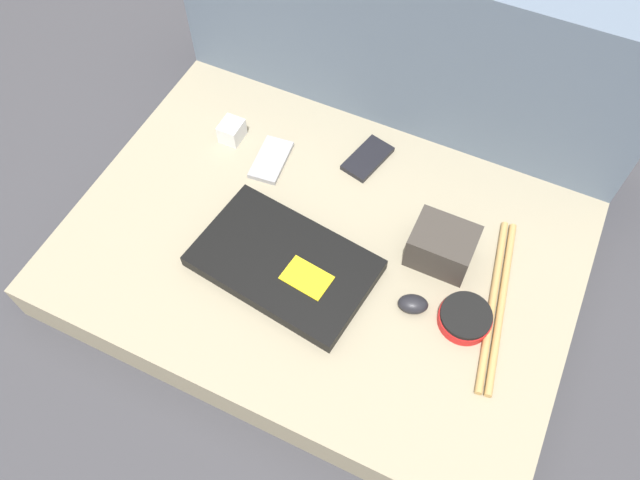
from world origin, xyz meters
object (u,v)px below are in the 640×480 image
(phone_silver, at_px, (271,160))
(camera_pouch, at_px, (442,246))
(computer_mouse, at_px, (413,304))
(charger_brick, at_px, (232,131))
(speaker_puck, at_px, (465,318))
(phone_black, at_px, (366,158))
(laptop, at_px, (284,263))

(phone_silver, distance_m, camera_pouch, 0.42)
(computer_mouse, bearing_deg, charger_brick, 138.21)
(speaker_puck, distance_m, phone_black, 0.42)
(phone_silver, relative_size, phone_black, 0.98)
(speaker_puck, xyz_separation_m, phone_silver, (-0.50, 0.19, -0.01))
(charger_brick, bearing_deg, camera_pouch, -10.44)
(computer_mouse, bearing_deg, speaker_puck, -10.14)
(speaker_puck, height_order, phone_black, speaker_puck)
(laptop, distance_m, speaker_puck, 0.36)
(phone_silver, bearing_deg, camera_pouch, -16.42)
(charger_brick, bearing_deg, phone_silver, -12.33)
(phone_silver, height_order, phone_black, same)
(camera_pouch, xyz_separation_m, charger_brick, (-0.53, 0.10, -0.02))
(phone_black, relative_size, camera_pouch, 1.06)
(laptop, distance_m, camera_pouch, 0.31)
(laptop, height_order, camera_pouch, camera_pouch)
(charger_brick, bearing_deg, speaker_puck, -18.85)
(computer_mouse, bearing_deg, phone_black, 108.51)
(phone_silver, bearing_deg, phone_black, 20.48)
(speaker_puck, height_order, camera_pouch, camera_pouch)
(laptop, bearing_deg, computer_mouse, 12.82)
(laptop, height_order, speaker_puck, same)
(phone_black, bearing_deg, charger_brick, -152.93)
(camera_pouch, distance_m, charger_brick, 0.54)
(phone_black, height_order, charger_brick, charger_brick)
(speaker_puck, xyz_separation_m, camera_pouch, (-0.09, 0.11, 0.03))
(camera_pouch, bearing_deg, phone_silver, 170.06)
(laptop, xyz_separation_m, computer_mouse, (0.26, 0.02, -0.00))
(laptop, xyz_separation_m, phone_black, (0.04, 0.32, -0.01))
(computer_mouse, distance_m, phone_silver, 0.45)
(computer_mouse, xyz_separation_m, phone_black, (-0.22, 0.29, -0.01))
(computer_mouse, relative_size, phone_silver, 0.53)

